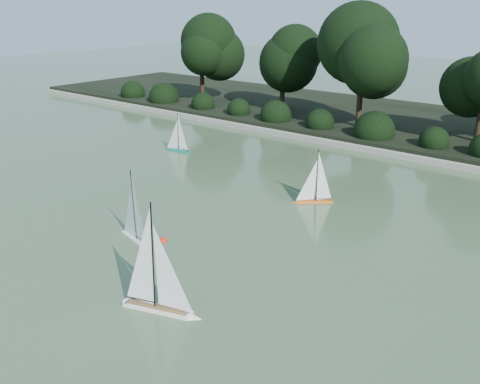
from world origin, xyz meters
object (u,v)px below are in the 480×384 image
Objects in this scene: sailboat_white_b at (163,295)px; sailboat_teal at (176,145)px; sailboat_orange at (312,194)px; race_buoy at (163,241)px; sailboat_white_a at (133,227)px.

sailboat_white_b is 1.43× the size of sailboat_teal.
sailboat_orange is 8.29× the size of race_buoy.
sailboat_teal is at bearing 168.61° from sailboat_orange.
sailboat_white_a is at bearing -152.62° from race_buoy.
sailboat_teal reaches higher than race_buoy.
sailboat_white_a reaches higher than sailboat_teal.
race_buoy is at bearing -46.14° from sailboat_teal.
sailboat_orange is (1.68, 4.08, -0.03)m from sailboat_white_a.
sailboat_teal is 6.91m from race_buoy.
sailboat_white_a is 6.75m from sailboat_teal.
sailboat_teal is (-4.22, 5.27, -0.04)m from sailboat_white_a.
sailboat_white_b is 2.64m from race_buoy.
sailboat_white_a is 0.84× the size of sailboat_white_b.
sailboat_orange reaches higher than race_buoy.
sailboat_white_a is 4.41m from sailboat_orange.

